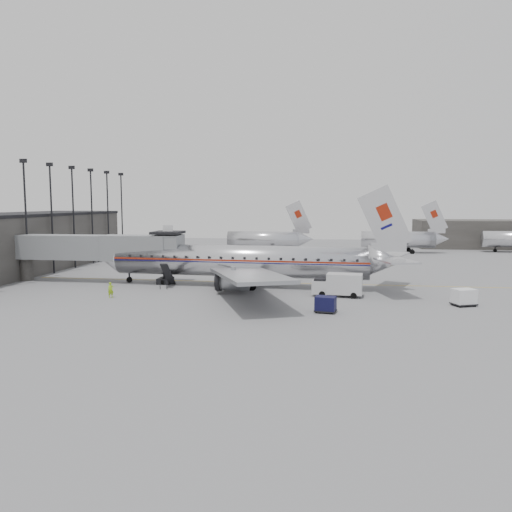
{
  "coord_description": "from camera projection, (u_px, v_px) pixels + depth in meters",
  "views": [
    {
      "loc": [
        9.96,
        -54.37,
        9.85
      ],
      "look_at": [
        1.44,
        6.68,
        3.2
      ],
      "focal_mm": 35.0,
      "sensor_mm": 36.0,
      "label": 1
    }
  ],
  "objects": [
    {
      "name": "terminal",
      "position": [
        10.0,
        244.0,
        70.05
      ],
      "size": [
        12.0,
        46.0,
        8.0
      ],
      "primitive_type": "cube",
      "color": "#373532",
      "rests_on": "ground"
    },
    {
      "name": "baggage_cart_white",
      "position": [
        464.0,
        297.0,
        47.54
      ],
      "size": [
        2.51,
        2.24,
        1.63
      ],
      "rotation": [
        0.0,
        0.0,
        0.38
      ],
      "color": "white",
      "rests_on": "ground"
    },
    {
      "name": "baggage_cart_navy",
      "position": [
        326.0,
        304.0,
        44.65
      ],
      "size": [
        2.1,
        1.76,
        1.46
      ],
      "rotation": [
        0.0,
        0.0,
        -0.2
      ],
      "color": "black",
      "rests_on": "ground"
    },
    {
      "name": "floodlight_masts",
      "position": [
        63.0,
        213.0,
        71.64
      ],
      "size": [
        0.9,
        42.25,
        15.25
      ],
      "color": "black",
      "rests_on": "ground"
    },
    {
      "name": "distant_aircraft_mid",
      "position": [
        399.0,
        239.0,
        97.64
      ],
      "size": [
        16.39,
        3.2,
        10.26
      ],
      "color": "silver",
      "rests_on": "ground"
    },
    {
      "name": "distant_aircraft_near",
      "position": [
        265.0,
        239.0,
        97.27
      ],
      "size": [
        16.39,
        3.2,
        10.26
      ],
      "color": "silver",
      "rests_on": "ground"
    },
    {
      "name": "apron_line",
      "position": [
        268.0,
        283.0,
        61.46
      ],
      "size": [
        60.0,
        0.15,
        0.01
      ],
      "primitive_type": "cube",
      "rotation": [
        0.0,
        0.0,
        1.57
      ],
      "color": "gold",
      "rests_on": "ground"
    },
    {
      "name": "hangar",
      "position": [
        488.0,
        234.0,
        108.54
      ],
      "size": [
        30.0,
        12.0,
        6.0
      ],
      "primitive_type": "cube",
      "color": "#373532",
      "rests_on": "ground"
    },
    {
      "name": "ground",
      "position": [
        235.0,
        290.0,
        55.96
      ],
      "size": [
        160.0,
        160.0,
        0.0
      ],
      "primitive_type": "plane",
      "color": "slate",
      "rests_on": "ground"
    },
    {
      "name": "service_van",
      "position": [
        338.0,
        284.0,
        52.3
      ],
      "size": [
        5.33,
        2.52,
        2.42
      ],
      "rotation": [
        0.0,
        0.0,
        -0.11
      ],
      "color": "silver",
      "rests_on": "ground"
    },
    {
      "name": "jet_bridge",
      "position": [
        107.0,
        249.0,
        61.41
      ],
      "size": [
        21.0,
        6.2,
        7.1
      ],
      "color": "slate",
      "rests_on": "ground"
    },
    {
      "name": "ramp_worker",
      "position": [
        111.0,
        290.0,
        51.61
      ],
      "size": [
        0.71,
        0.67,
        1.62
      ],
      "primitive_type": "imported",
      "rotation": [
        0.0,
        0.0,
        0.67
      ],
      "color": "#92C517",
      "rests_on": "ground"
    },
    {
      "name": "airliner",
      "position": [
        246.0,
        261.0,
        58.45
      ],
      "size": [
        37.51,
        34.7,
        11.86
      ],
      "rotation": [
        0.0,
        0.0,
        -0.05
      ],
      "color": "silver",
      "rests_on": "ground"
    }
  ]
}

